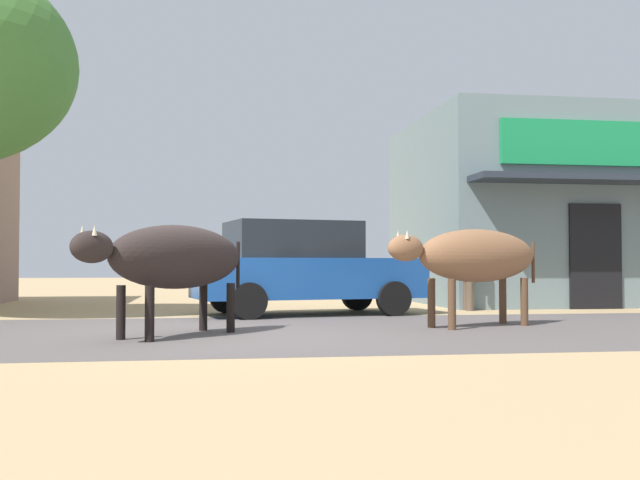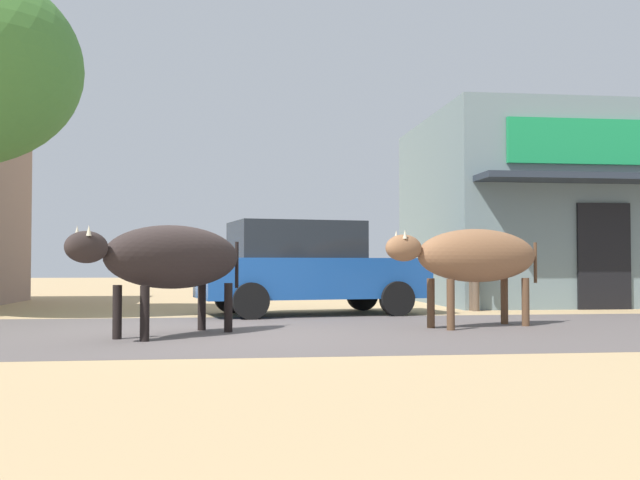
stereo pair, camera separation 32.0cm
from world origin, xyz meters
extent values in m
plane|color=tan|center=(0.00, 0.00, 0.00)|extent=(80.00, 80.00, 0.00)
cube|color=#5B5250|center=(0.00, 0.00, 0.00)|extent=(72.00, 5.51, 0.00)
cube|color=slate|center=(9.19, 6.81, 2.12)|extent=(8.46, 5.51, 4.25)
cube|color=black|center=(7.79, 4.02, 1.05)|extent=(1.10, 0.06, 2.10)
cube|color=#1A4B98|center=(1.89, 3.29, 0.65)|extent=(4.20, 2.37, 0.70)
cube|color=#1E2328|center=(1.60, 3.24, 1.32)|extent=(2.42, 1.92, 0.64)
cylinder|color=black|center=(3.00, 4.35, 0.30)|extent=(0.62, 0.29, 0.60)
cylinder|color=black|center=(3.31, 2.70, 0.30)|extent=(0.62, 0.29, 0.60)
cylinder|color=black|center=(0.48, 3.88, 0.30)|extent=(0.62, 0.29, 0.60)
cylinder|color=black|center=(0.78, 2.23, 0.30)|extent=(0.62, 0.29, 0.60)
ellipsoid|color=#2B2220|center=(-0.24, -0.38, 0.99)|extent=(1.99, 2.12, 0.80)
ellipsoid|color=#2B2220|center=(-1.15, -1.40, 1.09)|extent=(0.58, 0.60, 0.36)
cone|color=beige|center=(-1.11, -1.50, 1.27)|extent=(0.06, 0.06, 0.12)
cone|color=beige|center=(-1.26, -1.37, 1.27)|extent=(0.06, 0.06, 0.12)
cylinder|color=black|center=(-0.55, -1.08, 0.32)|extent=(0.11, 0.11, 0.65)
cylinder|color=black|center=(-0.90, -0.76, 0.32)|extent=(0.11, 0.11, 0.65)
cylinder|color=black|center=(0.42, 0.01, 0.32)|extent=(0.11, 0.11, 0.65)
cylinder|color=black|center=(0.06, 0.32, 0.32)|extent=(0.11, 0.11, 0.65)
cylinder|color=black|center=(0.53, 0.49, 0.89)|extent=(0.05, 0.05, 0.64)
ellipsoid|color=#8A5D3E|center=(3.96, 0.36, 1.02)|extent=(2.19, 1.37, 0.76)
ellipsoid|color=#8A5D3E|center=(2.75, -0.13, 1.11)|extent=(0.62, 0.47, 0.36)
cone|color=beige|center=(2.74, -0.25, 1.29)|extent=(0.06, 0.06, 0.12)
cone|color=beige|center=(2.66, -0.06, 1.29)|extent=(0.06, 0.06, 0.12)
cylinder|color=brown|center=(3.40, -0.10, 0.35)|extent=(0.11, 0.11, 0.70)
cylinder|color=brown|center=(3.24, 0.30, 0.35)|extent=(0.11, 0.11, 0.70)
cylinder|color=brown|center=(4.68, 0.42, 0.35)|extent=(0.11, 0.11, 0.70)
cylinder|color=brown|center=(4.51, 0.82, 0.35)|extent=(0.11, 0.11, 0.70)
cylinder|color=brown|center=(4.98, 0.78, 0.92)|extent=(0.05, 0.05, 0.61)
cylinder|color=brown|center=(5.11, 4.03, 0.39)|extent=(0.14, 0.14, 0.78)
cylinder|color=brown|center=(5.11, 3.85, 0.39)|extent=(0.14, 0.14, 0.78)
cube|color=#33723F|center=(5.11, 3.94, 1.06)|extent=(0.41, 0.28, 0.55)
sphere|color=tan|center=(5.11, 3.94, 1.44)|extent=(0.21, 0.21, 0.21)
cylinder|color=#33723F|center=(5.11, 4.20, 1.09)|extent=(0.09, 0.09, 0.50)
cylinder|color=#33723F|center=(5.11, 3.68, 1.09)|extent=(0.09, 0.09, 0.50)
camera|label=1|loc=(0.07, -9.93, 0.90)|focal=42.19mm
camera|label=2|loc=(0.38, -9.97, 0.90)|focal=42.19mm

